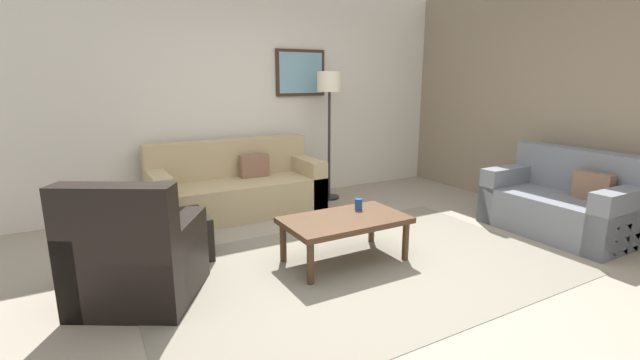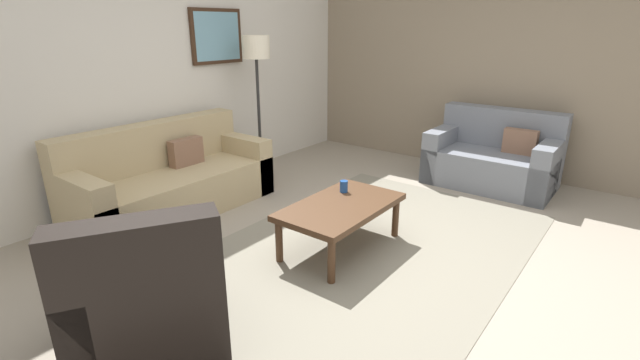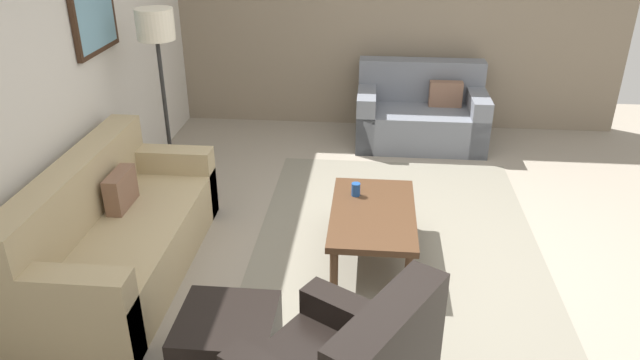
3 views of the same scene
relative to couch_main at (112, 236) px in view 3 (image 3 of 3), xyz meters
name	(u,v)px [view 3 (image 3 of 3)]	position (x,y,z in m)	size (l,w,h in m)	color
ground_plane	(397,257)	(0.38, -2.11, -0.30)	(8.00, 8.00, 0.00)	gray
rear_partition	(45,75)	(0.38, 0.49, 1.10)	(6.00, 0.12, 2.80)	silver
stone_feature_panel	(398,7)	(3.38, -2.11, 1.10)	(0.12, 5.20, 2.80)	gray
area_rug	(397,256)	(0.38, -2.11, -0.30)	(3.60, 2.29, 0.01)	gray
couch_main	(112,236)	(0.00, 0.00, 0.00)	(2.02, 0.86, 0.88)	tan
couch_loveseat	(420,115)	(2.84, -2.41, 0.00)	(0.86, 1.41, 0.88)	slate
ottoman	(228,344)	(-0.94, -1.09, -0.10)	(0.56, 0.56, 0.40)	black
coffee_table	(373,217)	(0.37, -1.91, 0.06)	(1.10, 0.64, 0.41)	#472D1C
cup	(356,189)	(0.61, -1.77, 0.16)	(0.07, 0.07, 0.10)	#1E478C
lamp_standing	(158,45)	(1.32, -0.02, 1.11)	(0.32, 0.32, 1.71)	black
framed_artwork	(94,14)	(1.11, 0.40, 1.39)	(0.72, 0.04, 0.62)	#382316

